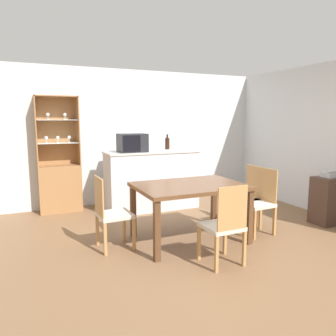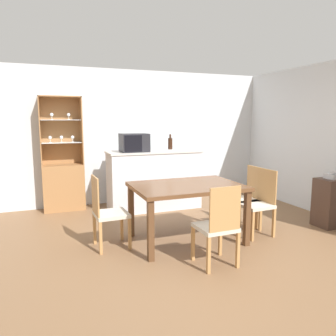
{
  "view_description": "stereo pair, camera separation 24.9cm",
  "coord_description": "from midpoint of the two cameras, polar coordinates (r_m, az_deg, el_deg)",
  "views": [
    {
      "loc": [
        -2.07,
        -3.52,
        1.63
      ],
      "look_at": [
        -0.03,
        1.08,
        0.87
      ],
      "focal_mm": 35.0,
      "sensor_mm": 36.0,
      "label": 1
    },
    {
      "loc": [
        -1.84,
        -3.62,
        1.63
      ],
      "look_at": [
        -0.03,
        1.08,
        0.87
      ],
      "focal_mm": 35.0,
      "sensor_mm": 36.0,
      "label": 2
    }
  ],
  "objects": [
    {
      "name": "ground_plane",
      "position": [
        4.38,
        7.27,
        -13.3
      ],
      "size": [
        18.0,
        18.0,
        0.0
      ],
      "primitive_type": "plane",
      "color": "brown"
    },
    {
      "name": "wall_back",
      "position": [
        6.51,
        -3.59,
        5.47
      ],
      "size": [
        6.8,
        0.06,
        2.55
      ],
      "color": "silver",
      "rests_on": "ground_plane"
    },
    {
      "name": "kitchen_counter",
      "position": [
        5.93,
        -1.22,
        -2.07
      ],
      "size": [
        1.67,
        0.6,
        1.06
      ],
      "color": "silver",
      "rests_on": "ground_plane"
    },
    {
      "name": "display_cabinet",
      "position": [
        6.1,
        -16.66,
        -1.63
      ],
      "size": [
        0.71,
        0.36,
        2.01
      ],
      "color": "#A37042",
      "rests_on": "ground_plane"
    },
    {
      "name": "dining_table",
      "position": [
        4.35,
        4.96,
        -4.06
      ],
      "size": [
        1.42,
        1.0,
        0.77
      ],
      "color": "brown",
      "rests_on": "ground_plane"
    },
    {
      "name": "dining_chair_side_right_near",
      "position": [
        4.82,
        16.87,
        -5.86
      ],
      "size": [
        0.43,
        0.43,
        0.93
      ],
      "rotation": [
        0.0,
        0.0,
        1.63
      ],
      "color": "beige",
      "rests_on": "ground_plane"
    },
    {
      "name": "dining_chair_side_left_far",
      "position": [
        4.21,
        -8.83,
        -7.68
      ],
      "size": [
        0.42,
        0.42,
        0.93
      ],
      "rotation": [
        0.0,
        0.0,
        -1.52
      ],
      "color": "beige",
      "rests_on": "ground_plane"
    },
    {
      "name": "dining_chair_side_right_far",
      "position": [
        5.05,
        14.8,
        -5.13
      ],
      "size": [
        0.41,
        0.41,
        0.93
      ],
      "rotation": [
        0.0,
        0.0,
        1.56
      ],
      "color": "beige",
      "rests_on": "ground_plane"
    },
    {
      "name": "dining_chair_head_near",
      "position": [
        3.72,
        10.56,
        -9.95
      ],
      "size": [
        0.42,
        0.42,
        0.93
      ],
      "rotation": [
        0.0,
        0.0,
        0.02
      ],
      "color": "beige",
      "rests_on": "ground_plane"
    },
    {
      "name": "microwave",
      "position": [
        5.69,
        -4.66,
        4.41
      ],
      "size": [
        0.47,
        0.37,
        0.31
      ],
      "color": "#232328",
      "rests_on": "kitchen_counter"
    },
    {
      "name": "wine_bottle",
      "position": [
        6.15,
        1.55,
        4.34
      ],
      "size": [
        0.08,
        0.08,
        0.28
      ],
      "color": "black",
      "rests_on": "kitchen_counter"
    },
    {
      "name": "side_cabinet",
      "position": [
        5.67,
        28.07,
        -5.27
      ],
      "size": [
        0.56,
        0.36,
        0.74
      ],
      "color": "#422D23",
      "rests_on": "ground_plane"
    },
    {
      "name": "telephone",
      "position": [
        5.56,
        28.07,
        -1.25
      ],
      "size": [
        0.22,
        0.19,
        0.11
      ],
      "color": "#B7B7BC",
      "rests_on": "side_cabinet"
    }
  ]
}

